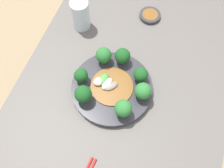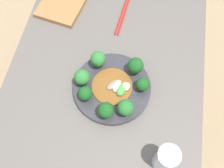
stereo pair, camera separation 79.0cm
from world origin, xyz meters
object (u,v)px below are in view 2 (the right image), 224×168
plate (112,88)px  cutting_board (63,3)px  broccoli_southwest (98,59)px  broccoli_northeast (126,108)px  broccoli_east (106,110)px  stirfry_center (116,87)px  broccoli_north (143,84)px  broccoli_southeast (85,94)px  broccoli_northwest (136,66)px  broccoli_south (82,77)px  drinking_glass (166,159)px  chopsticks (124,12)px

plate → cutting_board: plate is taller
broccoli_southwest → broccoli_northeast: bearing=37.2°
broccoli_east → stirfry_center: broccoli_east is taller
broccoli_east → broccoli_north: (-0.12, 0.11, -0.00)m
broccoli_north → broccoli_southeast: bearing=-69.8°
broccoli_northeast → stirfry_center: bearing=-151.2°
broccoli_east → broccoli_northwest: broccoli_northwest is taller
broccoli_northeast → broccoli_east: 0.07m
stirfry_center → broccoli_south: bearing=-90.5°
drinking_glass → cutting_board: 0.76m
drinking_glass → broccoli_northwest: bearing=-156.1°
plate → broccoli_southwest: bearing=-140.7°
drinking_glass → cutting_board: (-0.59, -0.48, -0.05)m
broccoli_southwest → broccoli_northwest: 0.14m
broccoli_north → chopsticks: 0.38m
drinking_glass → chopsticks: bearing=-159.6°
plate → broccoli_southwest: broccoli_southwest is taller
drinking_glass → plate: bearing=-137.9°
drinking_glass → broccoli_north: bearing=-157.3°
plate → drinking_glass: 0.31m
broccoli_southeast → drinking_glass: bearing=59.4°
chopsticks → stirfry_center: bearing=4.6°
broccoli_southwest → stirfry_center: size_ratio=0.48×
broccoli_south → broccoli_east: bearing=44.8°
chopsticks → broccoli_south: bearing=-14.0°
broccoli_northeast → broccoli_southwest: bearing=-142.8°
broccoli_south → stirfry_center: (0.00, 0.12, -0.03)m
drinking_glass → stirfry_center: bearing=-139.8°
plate → cutting_board: size_ratio=1.14×
broccoli_southwest → broccoli_south: 0.09m
plate → broccoli_south: size_ratio=4.27×
broccoli_northwest → drinking_glass: 0.33m
cutting_board → broccoli_northwest: bearing=50.6°
broccoli_northeast → chopsticks: 0.46m
plate → broccoli_east: 0.12m
broccoli_northeast → chopsticks: broccoli_northeast is taller
broccoli_north → drinking_glass: 0.26m
broccoli_southeast → stirfry_center: bearing=120.3°
broccoli_east → broccoli_northwest: 0.19m
broccoli_northeast → drinking_glass: size_ratio=0.54×
plate → broccoli_south: broccoli_south is taller
broccoli_south → broccoli_north: bearing=93.2°
plate → cutting_board: 0.46m
broccoli_north → broccoli_northeast: bearing=-24.9°
broccoli_east → plate: bearing=179.2°
broccoli_northwest → plate: bearing=-43.5°
broccoli_north → broccoli_southeast: 0.20m
broccoli_south → cutting_board: (-0.36, -0.17, -0.05)m
stirfry_center → drinking_glass: bearing=40.2°
broccoli_northwest → broccoli_southeast: broccoli_northwest is taller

